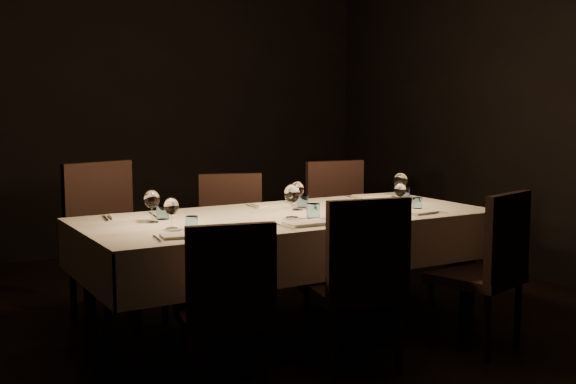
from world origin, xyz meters
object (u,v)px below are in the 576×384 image
chair_far_center (232,235)px  chair_far_left (110,236)px  chair_near_left (227,302)px  chair_near_right (489,263)px  dining_table (288,226)px  chair_far_right (342,221)px  chair_near_center (359,277)px

chair_far_center → chair_far_left: bearing=-167.9°
chair_near_left → chair_near_right: size_ratio=0.95×
dining_table → chair_far_left: bearing=135.3°
dining_table → chair_far_right: bearing=39.1°
chair_near_left → chair_far_left: chair_far_left is taller
dining_table → chair_near_right: (0.87, -0.83, -0.17)m
chair_near_left → chair_near_right: bearing=-171.7°
chair_near_left → chair_near_center: chair_near_center is taller
chair_near_center → chair_near_right: chair_near_center is taller
chair_near_left → chair_near_center: 0.76m
chair_near_left → chair_far_left: size_ratio=0.84×
dining_table → chair_near_right: bearing=-43.6°
dining_table → chair_near_center: chair_near_center is taller
chair_far_left → chair_far_right: (1.76, -0.12, -0.03)m
chair_near_left → chair_near_right: 1.63m
chair_near_left → chair_far_left: bearing=-74.4°
chair_near_center → chair_far_left: size_ratio=0.91×
chair_near_right → chair_far_center: chair_far_center is taller
chair_far_left → chair_far_center: chair_far_left is taller
chair_far_center → dining_table: bearing=-69.0°
dining_table → chair_far_left: 1.22m
chair_near_right → chair_far_left: bearing=-60.2°
dining_table → chair_far_left: (-0.86, 0.85, -0.12)m
chair_near_center → chair_far_center: chair_near_center is taller
dining_table → chair_far_center: bearing=91.6°
chair_far_right → chair_near_right: bearing=-83.1°
chair_near_center → chair_far_center: bearing=-78.4°
chair_near_center → chair_far_right: (0.90, 1.48, 0.02)m
chair_far_left → chair_far_right: chair_far_left is taller
chair_near_right → chair_far_center: (-0.89, 1.57, 0.00)m
chair_near_right → chair_far_center: size_ratio=1.00×
chair_near_right → chair_far_right: size_ratio=0.94×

